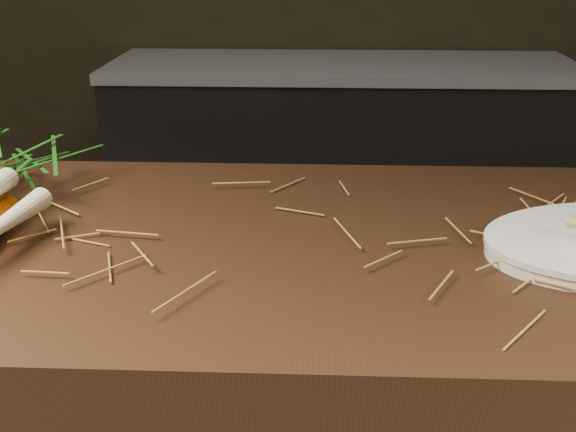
% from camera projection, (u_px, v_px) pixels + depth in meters
% --- Properties ---
extents(back_counter, '(1.82, 0.62, 0.84)m').
position_uv_depth(back_counter, '(341.00, 164.00, 2.96)').
color(back_counter, black).
rests_on(back_counter, ground).
extents(straw_bedding, '(1.40, 0.60, 0.02)m').
position_uv_depth(straw_bedding, '(175.00, 229.00, 1.05)').
color(straw_bedding, olive).
rests_on(straw_bedding, main_counter).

